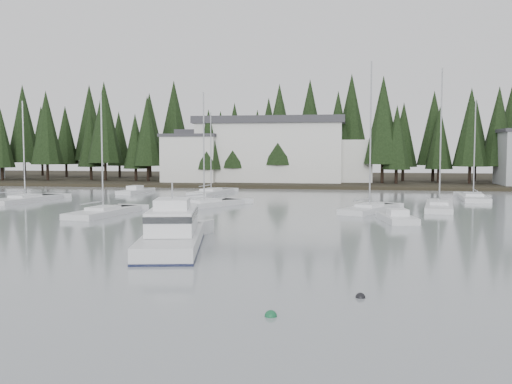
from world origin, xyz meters
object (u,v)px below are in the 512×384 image
at_px(cabin_cruiser_center, 172,237).
at_px(runabout_3, 135,192).
at_px(sailboat_1, 439,208).
at_px(sailboat_11, 211,194).
at_px(sailboat_10, 25,201).
at_px(harbor_inn, 283,150).
at_px(sailboat_9, 103,214).
at_px(runabout_1, 397,220).
at_px(sailboat_2, 369,211).
at_px(sailboat_6, 473,199).
at_px(sailboat_4, 204,206).
at_px(house_west, 192,157).

bearing_deg(cabin_cruiser_center, runabout_3, 12.36).
relative_size(sailboat_1, sailboat_11, 1.27).
bearing_deg(sailboat_10, harbor_inn, -25.55).
xyz_separation_m(sailboat_9, runabout_1, (25.52, -0.63, 0.07)).
bearing_deg(cabin_cruiser_center, sailboat_11, -1.00).
xyz_separation_m(sailboat_1, sailboat_11, (-26.71, 14.56, -0.02)).
xyz_separation_m(sailboat_1, runabout_3, (-37.29, 14.75, 0.06)).
distance_m(harbor_inn, runabout_3, 29.81).
bearing_deg(sailboat_9, sailboat_2, -66.28).
xyz_separation_m(harbor_inn, cabin_cruiser_center, (0.80, -64.63, -5.10)).
relative_size(cabin_cruiser_center, sailboat_1, 0.76).
relative_size(sailboat_1, runabout_1, 2.56).
bearing_deg(sailboat_6, sailboat_10, 107.00).
xyz_separation_m(sailboat_1, sailboat_9, (-30.49, -10.61, -0.02)).
bearing_deg(sailboat_10, sailboat_4, -88.44).
xyz_separation_m(sailboat_9, sailboat_10, (-14.44, 11.42, -0.00)).
bearing_deg(sailboat_2, house_west, 62.16).
relative_size(sailboat_2, sailboat_4, 1.19).
height_order(sailboat_1, sailboat_10, sailboat_1).
bearing_deg(runabout_1, sailboat_4, 52.69).
bearing_deg(house_west, sailboat_1, -45.00).
height_order(sailboat_6, sailboat_11, sailboat_6).
relative_size(cabin_cruiser_center, sailboat_9, 0.96).
bearing_deg(harbor_inn, sailboat_1, -62.50).
relative_size(harbor_inn, sailboat_11, 2.62).
distance_m(sailboat_10, runabout_3, 15.89).
xyz_separation_m(house_west, sailboat_10, (-9.94, -34.18, -4.60)).
relative_size(runabout_1, runabout_3, 0.78).
bearing_deg(runabout_3, sailboat_10, 156.65).
xyz_separation_m(house_west, sailboat_1, (34.99, -34.99, -4.58)).
bearing_deg(runabout_1, sailboat_10, 63.25).
bearing_deg(house_west, runabout_1, -56.99).
height_order(sailboat_9, sailboat_11, sailboat_9).
xyz_separation_m(sailboat_6, runabout_3, (-42.85, 3.46, 0.07)).
bearing_deg(sailboat_10, house_west, -8.10).
xyz_separation_m(sailboat_2, sailboat_11, (-19.79, 18.57, -0.04)).
xyz_separation_m(harbor_inn, sailboat_10, (-24.98, -37.52, -5.72)).
bearing_deg(sailboat_6, sailboat_2, 146.06).
height_order(cabin_cruiser_center, runabout_3, cabin_cruiser_center).
height_order(cabin_cruiser_center, sailboat_9, sailboat_9).
distance_m(sailboat_11, runabout_3, 10.59).
xyz_separation_m(sailboat_2, runabout_3, (-30.37, 18.76, 0.04)).
xyz_separation_m(sailboat_4, runabout_1, (18.54, -9.59, 0.07)).
relative_size(sailboat_6, runabout_1, 2.15).
height_order(harbor_inn, sailboat_2, sailboat_2).
xyz_separation_m(house_west, sailboat_2, (28.07, -38.99, -4.56)).
bearing_deg(sailboat_9, sailboat_1, -62.74).
relative_size(sailboat_4, runabout_1, 2.18).
bearing_deg(harbor_inn, sailboat_2, -72.90).
xyz_separation_m(harbor_inn, runabout_3, (-17.35, -23.58, -5.64)).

